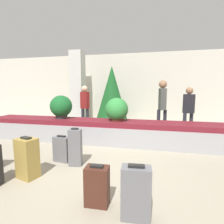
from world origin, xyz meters
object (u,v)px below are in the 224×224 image
(pillar, at_px, (78,88))
(traveler_0, at_px, (162,103))
(suitcase_6, at_px, (136,193))
(potted_plant_1, at_px, (61,107))
(traveler_1, at_px, (189,107))
(decorated_tree, at_px, (112,94))
(suitcase_7, at_px, (75,147))
(suitcase_0, at_px, (62,149))
(potted_plant_0, at_px, (117,110))
(suitcase_1, at_px, (97,186))
(traveler_2, at_px, (85,103))
(suitcase_2, at_px, (27,158))

(pillar, height_order, traveler_0, pillar)
(suitcase_6, height_order, potted_plant_1, potted_plant_1)
(traveler_1, distance_m, decorated_tree, 3.21)
(pillar, relative_size, suitcase_7, 4.16)
(suitcase_0, bearing_deg, suitcase_6, -32.04)
(pillar, distance_m, traveler_1, 4.68)
(potted_plant_0, relative_size, traveler_1, 0.41)
(suitcase_1, bearing_deg, suitcase_7, 124.09)
(potted_plant_1, bearing_deg, suitcase_0, -61.49)
(suitcase_0, xyz_separation_m, traveler_0, (2.17, 2.60, 0.83))
(suitcase_7, xyz_separation_m, traveler_0, (1.81, 2.71, 0.73))
(suitcase_1, xyz_separation_m, potted_plant_0, (-0.29, 2.76, 0.68))
(pillar, xyz_separation_m, traveler_2, (0.76, -1.12, -0.60))
(suitcase_6, distance_m, decorated_tree, 5.79)
(suitcase_6, xyz_separation_m, potted_plant_1, (-2.56, 2.94, 0.67))
(pillar, height_order, suitcase_0, pillar)
(suitcase_0, height_order, suitcase_2, suitcase_2)
(potted_plant_0, relative_size, potted_plant_1, 0.93)
(suitcase_7, height_order, decorated_tree, decorated_tree)
(suitcase_2, height_order, suitcase_7, suitcase_7)
(suitcase_7, bearing_deg, traveler_1, 37.15)
(traveler_2, xyz_separation_m, decorated_tree, (0.80, 1.13, 0.35))
(decorated_tree, bearing_deg, potted_plant_0, -74.12)
(suitcase_2, distance_m, potted_plant_1, 2.55)
(pillar, relative_size, traveler_1, 2.00)
(suitcase_7, distance_m, decorated_tree, 4.39)
(potted_plant_0, bearing_deg, traveler_0, 38.41)
(pillar, relative_size, traveler_0, 1.76)
(suitcase_6, bearing_deg, decorated_tree, 101.18)
(suitcase_6, xyz_separation_m, potted_plant_0, (-0.81, 2.89, 0.63))
(pillar, relative_size, suitcase_0, 5.67)
(suitcase_0, distance_m, traveler_2, 3.18)
(suitcase_7, bearing_deg, suitcase_2, -142.87)
(pillar, xyz_separation_m, suitcase_0, (1.42, -4.14, -1.33))
(traveler_2, height_order, decorated_tree, decorated_tree)
(suitcase_0, relative_size, suitcase_2, 0.78)
(traveler_1, bearing_deg, suitcase_7, -97.12)
(suitcase_2, height_order, decorated_tree, decorated_tree)
(suitcase_1, xyz_separation_m, traveler_2, (-1.82, 4.21, 0.73))
(suitcase_6, bearing_deg, suitcase_1, 160.76)
(suitcase_2, distance_m, potted_plant_0, 2.65)
(pillar, relative_size, potted_plant_1, 4.50)
(pillar, relative_size, potted_plant_0, 4.86)
(pillar, bearing_deg, suitcase_0, -71.03)
(traveler_1, xyz_separation_m, decorated_tree, (-2.87, 1.39, 0.40))
(suitcase_6, bearing_deg, traveler_2, 113.75)
(traveler_2, bearing_deg, traveler_1, 16.41)
(potted_plant_0, distance_m, traveler_1, 2.44)
(suitcase_7, distance_m, traveler_0, 3.34)
(suitcase_6, relative_size, traveler_0, 0.37)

